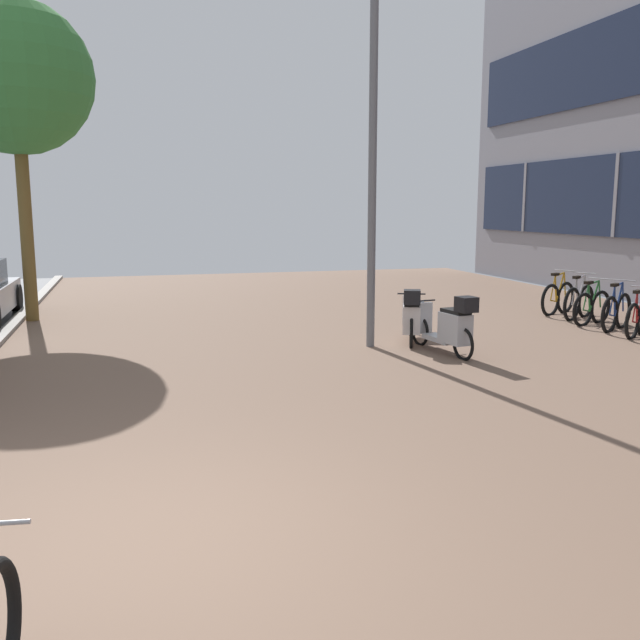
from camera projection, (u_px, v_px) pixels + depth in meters
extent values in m
cube|color=gray|center=(617.00, 195.00, 17.67)|extent=(0.10, 0.12, 2.14)
cube|color=gray|center=(525.00, 197.00, 21.73)|extent=(0.10, 0.12, 2.14)
torus|color=black|center=(633.00, 322.00, 12.54)|extent=(0.63, 0.42, 0.70)
cylinder|color=maroon|center=(640.00, 306.00, 12.76)|extent=(0.28, 0.19, 0.61)
cylinder|color=maroon|center=(637.00, 308.00, 12.63)|extent=(0.13, 0.10, 0.56)
cylinder|color=maroon|center=(635.00, 322.00, 12.63)|extent=(0.22, 0.15, 0.08)
cylinder|color=maroon|center=(635.00, 308.00, 12.55)|extent=(0.15, 0.11, 0.51)
cube|color=black|center=(637.00, 292.00, 12.55)|extent=(0.23, 0.19, 0.06)
torus|color=black|center=(610.00, 315.00, 13.20)|extent=(0.68, 0.43, 0.74)
torus|color=black|center=(623.00, 311.00, 13.67)|extent=(0.68, 0.43, 0.74)
cylinder|color=navy|center=(619.00, 299.00, 13.44)|extent=(0.30, 0.19, 0.65)
cylinder|color=navy|center=(615.00, 302.00, 13.31)|extent=(0.14, 0.10, 0.59)
cylinder|color=navy|center=(619.00, 285.00, 13.36)|extent=(0.37, 0.23, 0.09)
cylinder|color=navy|center=(612.00, 315.00, 13.30)|extent=(0.24, 0.15, 0.08)
cylinder|color=navy|center=(612.00, 301.00, 13.21)|extent=(0.16, 0.11, 0.54)
cylinder|color=navy|center=(623.00, 297.00, 13.58)|extent=(0.14, 0.10, 0.59)
cube|color=black|center=(615.00, 285.00, 13.21)|extent=(0.24, 0.19, 0.06)
cylinder|color=#ADADB2|center=(623.00, 280.00, 13.48)|extent=(0.26, 0.43, 0.02)
torus|color=black|center=(583.00, 310.00, 13.90)|extent=(0.69, 0.33, 0.71)
torus|color=black|center=(600.00, 307.00, 14.28)|extent=(0.69, 0.33, 0.71)
cylinder|color=#286B2E|center=(594.00, 296.00, 14.09)|extent=(0.30, 0.15, 0.62)
cylinder|color=#286B2E|center=(589.00, 298.00, 13.98)|extent=(0.14, 0.08, 0.57)
cylinder|color=#286B2E|center=(594.00, 283.00, 14.01)|extent=(0.37, 0.18, 0.08)
cylinder|color=#286B2E|center=(586.00, 311.00, 13.98)|extent=(0.24, 0.12, 0.08)
cylinder|color=#286B2E|center=(586.00, 297.00, 13.90)|extent=(0.16, 0.08, 0.52)
cylinder|color=#286B2E|center=(600.00, 294.00, 14.20)|extent=(0.15, 0.08, 0.57)
cube|color=black|center=(589.00, 283.00, 13.89)|extent=(0.24, 0.16, 0.06)
cylinder|color=#ADADB2|center=(599.00, 279.00, 14.11)|extent=(0.20, 0.46, 0.02)
torus|color=black|center=(572.00, 305.00, 14.56)|extent=(0.68, 0.43, 0.74)
torus|color=black|center=(586.00, 301.00, 15.04)|extent=(0.68, 0.43, 0.74)
cylinder|color=#B7AFB3|center=(581.00, 291.00, 14.81)|extent=(0.31, 0.20, 0.65)
cylinder|color=#B7AFB3|center=(577.00, 292.00, 14.67)|extent=(0.14, 0.10, 0.59)
cylinder|color=#B7AFB3|center=(581.00, 277.00, 14.72)|extent=(0.38, 0.24, 0.09)
cylinder|color=#B7AFB3|center=(574.00, 305.00, 14.66)|extent=(0.25, 0.16, 0.08)
cylinder|color=#B7AFB3|center=(574.00, 292.00, 14.57)|extent=(0.16, 0.11, 0.54)
cylinder|color=#B7AFB3|center=(585.00, 289.00, 14.95)|extent=(0.15, 0.10, 0.59)
cube|color=black|center=(577.00, 277.00, 14.57)|extent=(0.24, 0.19, 0.06)
cylinder|color=#ADADB2|center=(585.00, 273.00, 14.85)|extent=(0.26, 0.43, 0.02)
torus|color=black|center=(550.00, 300.00, 15.24)|extent=(0.70, 0.39, 0.74)
torus|color=black|center=(565.00, 298.00, 15.66)|extent=(0.70, 0.39, 0.74)
cylinder|color=#C08719|center=(560.00, 287.00, 15.45)|extent=(0.30, 0.17, 0.65)
cylinder|color=#C08719|center=(556.00, 289.00, 15.33)|extent=(0.14, 0.09, 0.59)
cylinder|color=#C08719|center=(560.00, 274.00, 15.37)|extent=(0.37, 0.20, 0.09)
cylinder|color=#C08719|center=(553.00, 301.00, 15.33)|extent=(0.24, 0.14, 0.08)
cylinder|color=#C08719|center=(553.00, 288.00, 15.24)|extent=(0.16, 0.10, 0.54)
cylinder|color=#C08719|center=(565.00, 285.00, 15.58)|extent=(0.15, 0.09, 0.59)
cube|color=black|center=(555.00, 274.00, 15.24)|extent=(0.24, 0.18, 0.06)
cylinder|color=#ADADB2|center=(564.00, 271.00, 15.48)|extent=(0.23, 0.44, 0.02)
torus|color=black|center=(411.00, 333.00, 11.76)|extent=(0.26, 0.53, 0.55)
torus|color=black|center=(411.00, 322.00, 12.90)|extent=(0.26, 0.53, 0.55)
cube|color=beige|center=(411.00, 329.00, 12.33)|extent=(0.51, 0.71, 0.08)
cube|color=beige|center=(411.00, 319.00, 11.93)|extent=(0.47, 0.59, 0.48)
cube|color=black|center=(412.00, 304.00, 11.88)|extent=(0.42, 0.53, 0.06)
cylinder|color=beige|center=(411.00, 308.00, 12.83)|extent=(0.11, 0.14, 0.55)
cube|color=beige|center=(411.00, 310.00, 12.76)|extent=(0.33, 0.20, 0.54)
cylinder|color=black|center=(411.00, 294.00, 12.76)|extent=(0.49, 0.23, 0.03)
cube|color=black|center=(412.00, 297.00, 11.61)|extent=(0.37, 0.37, 0.24)
torus|color=black|center=(463.00, 344.00, 10.82)|extent=(0.13, 0.55, 0.54)
torus|color=black|center=(420.00, 331.00, 11.99)|extent=(0.13, 0.55, 0.54)
cube|color=#A8AAB0|center=(440.00, 339.00, 11.41)|extent=(0.38, 0.76, 0.08)
cube|color=#A8AAB0|center=(455.00, 328.00, 11.00)|extent=(0.38, 0.60, 0.49)
cube|color=black|center=(456.00, 311.00, 10.95)|extent=(0.33, 0.55, 0.06)
cylinder|color=#A8AAB0|center=(421.00, 316.00, 11.93)|extent=(0.09, 0.13, 0.54)
cube|color=#A8AAB0|center=(423.00, 318.00, 11.86)|extent=(0.33, 0.12, 0.54)
cylinder|color=black|center=(422.00, 301.00, 11.86)|extent=(0.52, 0.10, 0.03)
cube|color=black|center=(466.00, 304.00, 10.67)|extent=(0.32, 0.32, 0.24)
cylinder|color=black|center=(16.00, 298.00, 15.85)|extent=(0.20, 0.62, 0.62)
cylinder|color=slate|center=(373.00, 157.00, 11.35)|extent=(0.14, 0.14, 6.43)
cylinder|color=brown|center=(26.00, 228.00, 14.26)|extent=(0.26, 0.26, 3.89)
sphere|color=#3A7E3A|center=(16.00, 77.00, 13.76)|extent=(3.08, 3.08, 3.08)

